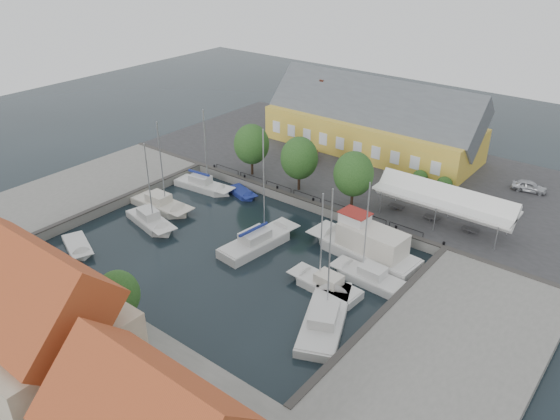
% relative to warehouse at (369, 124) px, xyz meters
% --- Properties ---
extents(ground, '(140.00, 140.00, 0.00)m').
position_rel_warehouse_xyz_m(ground, '(2.60, -28.36, -4.43)').
color(ground, black).
rests_on(ground, ground).
extents(north_quay, '(56.00, 26.00, 1.00)m').
position_rel_warehouse_xyz_m(north_quay, '(2.60, -5.36, -3.93)').
color(north_quay, '#2D2D30').
rests_on(north_quay, ground).
extents(west_quay, '(12.00, 24.00, 1.00)m').
position_rel_warehouse_xyz_m(west_quay, '(-19.40, -30.36, -3.93)').
color(west_quay, slate).
rests_on(west_quay, ground).
extents(east_quay, '(12.00, 24.00, 1.00)m').
position_rel_warehouse_xyz_m(east_quay, '(24.60, -30.36, -3.93)').
color(east_quay, slate).
rests_on(east_quay, ground).
extents(south_bank, '(56.00, 14.00, 1.00)m').
position_rel_warehouse_xyz_m(south_bank, '(2.60, -49.36, -3.93)').
color(south_bank, slate).
rests_on(south_bank, ground).
extents(quay_edge_fittings, '(56.00, 24.72, 0.40)m').
position_rel_warehouse_xyz_m(quay_edge_fittings, '(2.62, -23.61, -3.37)').
color(quay_edge_fittings, '#383533').
rests_on(quay_edge_fittings, north_quay).
extents(warehouse, '(28.56, 14.00, 9.55)m').
position_rel_warehouse_xyz_m(warehouse, '(0.00, 0.00, 0.00)').
color(warehouse, gold).
rests_on(warehouse, north_quay).
extents(tent_canopy, '(14.00, 4.00, 2.83)m').
position_rel_warehouse_xyz_m(tent_canopy, '(16.60, -13.86, -0.74)').
color(tent_canopy, white).
rests_on(tent_canopy, north_quay).
extents(quay_trees, '(18.20, 4.20, 6.30)m').
position_rel_warehouse_xyz_m(quay_trees, '(0.60, -16.36, 0.45)').
color(quay_trees, black).
rests_on(quay_trees, north_quay).
extents(car_silver, '(3.99, 2.17, 1.29)m').
position_rel_warehouse_xyz_m(car_silver, '(21.32, -0.61, -2.79)').
color(car_silver, '#AEB1B6').
rests_on(car_silver, north_quay).
extents(car_red, '(2.90, 4.76, 1.48)m').
position_rel_warehouse_xyz_m(car_red, '(-3.22, -9.38, -2.69)').
color(car_red, '#5A1A14').
rests_on(car_red, north_quay).
extents(center_sailboat, '(3.59, 9.22, 12.37)m').
position_rel_warehouse_xyz_m(center_sailboat, '(3.89, -27.48, -4.06)').
color(center_sailboat, silver).
rests_on(center_sailboat, ground).
extents(trawler, '(11.62, 4.19, 5.00)m').
position_rel_warehouse_xyz_m(trawler, '(13.08, -22.59, -3.41)').
color(trawler, silver).
rests_on(trawler, ground).
extents(east_boat_a, '(7.03, 2.59, 10.00)m').
position_rel_warehouse_xyz_m(east_boat_a, '(15.35, -25.94, -4.17)').
color(east_boat_a, silver).
rests_on(east_boat_a, ground).
extents(east_boat_b, '(6.98, 2.66, 9.56)m').
position_rel_warehouse_xyz_m(east_boat_b, '(13.05, -29.27, -4.17)').
color(east_boat_b, silver).
rests_on(east_boat_b, ground).
extents(east_boat_c, '(6.38, 9.70, 11.90)m').
position_rel_warehouse_xyz_m(east_boat_c, '(15.49, -33.09, -4.17)').
color(east_boat_c, silver).
rests_on(east_boat_c, ground).
extents(west_boat_a, '(7.94, 2.96, 10.41)m').
position_rel_warehouse_xyz_m(west_boat_a, '(-9.72, -21.49, -4.16)').
color(west_boat_a, silver).
rests_on(west_boat_a, ground).
extents(west_boat_b, '(7.85, 2.77, 10.70)m').
position_rel_warehouse_xyz_m(west_boat_b, '(-9.80, -27.86, -4.17)').
color(west_boat_b, beige).
rests_on(west_boat_b, ground).
extents(west_boat_c, '(7.38, 3.66, 9.82)m').
position_rel_warehouse_xyz_m(west_boat_c, '(-7.76, -31.06, -4.17)').
color(west_boat_c, silver).
rests_on(west_boat_c, ground).
extents(launch_sw, '(5.55, 3.72, 0.98)m').
position_rel_warehouse_xyz_m(launch_sw, '(-9.59, -38.53, -4.34)').
color(launch_sw, silver).
rests_on(launch_sw, ground).
extents(launch_nw, '(4.64, 2.92, 0.88)m').
position_rel_warehouse_xyz_m(launch_nw, '(-5.07, -19.81, -4.34)').
color(launch_nw, navy).
rests_on(launch_nw, ground).
extents(townhouses, '(36.30, 8.50, 12.00)m').
position_rel_warehouse_xyz_m(townhouses, '(4.52, -51.60, 1.40)').
color(townhouses, beige).
rests_on(townhouses, south_bank).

